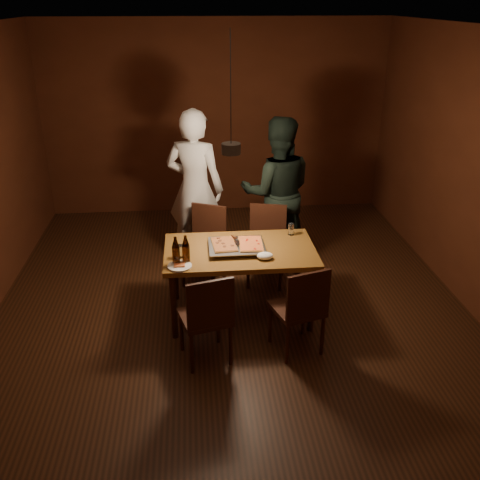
{
  "coord_description": "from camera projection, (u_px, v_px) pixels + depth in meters",
  "views": [
    {
      "loc": [
        -0.36,
        -4.86,
        3.04
      ],
      "look_at": [
        0.08,
        -0.09,
        0.85
      ],
      "focal_mm": 40.0,
      "sensor_mm": 36.0,
      "label": 1
    }
  ],
  "objects": [
    {
      "name": "beer_bottle_b",
      "position": [
        186.0,
        249.0,
        4.99
      ],
      "size": [
        0.07,
        0.07,
        0.27
      ],
      "color": "black",
      "rests_on": "dining_table"
    },
    {
      "name": "pizza_tray",
      "position": [
        237.0,
        247.0,
        5.3
      ],
      "size": [
        0.59,
        0.5,
        0.05
      ],
      "primitive_type": "cube",
      "rotation": [
        0.0,
        0.0,
        0.1
      ],
      "color": "silver",
      "rests_on": "dining_table"
    },
    {
      "name": "chair_far_left",
      "position": [
        206.0,
        237.0,
        6.1
      ],
      "size": [
        0.56,
        0.56,
        0.49
      ],
      "rotation": [
        0.0,
        0.0,
        2.71
      ],
      "color": "#38190F",
      "rests_on": "floor"
    },
    {
      "name": "chair_far_right",
      "position": [
        267.0,
        237.0,
        6.1
      ],
      "size": [
        0.51,
        0.51,
        0.49
      ],
      "rotation": [
        0.0,
        0.0,
        2.91
      ],
      "color": "#38190F",
      "rests_on": "floor"
    },
    {
      "name": "napkin",
      "position": [
        265.0,
        256.0,
        5.1
      ],
      "size": [
        0.16,
        0.12,
        0.07
      ],
      "primitive_type": "ellipsoid",
      "color": "white",
      "rests_on": "dining_table"
    },
    {
      "name": "spatula",
      "position": [
        238.0,
        243.0,
        5.3
      ],
      "size": [
        0.15,
        0.25,
        0.04
      ],
      "primitive_type": null,
      "rotation": [
        0.0,
        0.0,
        0.25
      ],
      "color": "silver",
      "rests_on": "pizza_tray"
    },
    {
      "name": "beer_bottle_a",
      "position": [
        176.0,
        251.0,
        4.97
      ],
      "size": [
        0.07,
        0.07,
        0.27
      ],
      "color": "black",
      "rests_on": "dining_table"
    },
    {
      "name": "chair_near_left",
      "position": [
        207.0,
        312.0,
        4.66
      ],
      "size": [
        0.51,
        0.51,
        0.49
      ],
      "rotation": [
        0.0,
        0.0,
        0.26
      ],
      "color": "#38190F",
      "rests_on": "floor"
    },
    {
      "name": "water_glass_left",
      "position": [
        180.0,
        251.0,
        5.13
      ],
      "size": [
        0.08,
        0.08,
        0.12
      ],
      "primitive_type": "cylinder",
      "color": "silver",
      "rests_on": "dining_table"
    },
    {
      "name": "diner_white",
      "position": [
        195.0,
        189.0,
        6.36
      ],
      "size": [
        0.81,
        0.67,
        1.91
      ],
      "primitive_type": "imported",
      "rotation": [
        0.0,
        0.0,
        2.8
      ],
      "color": "silver",
      "rests_on": "floor"
    },
    {
      "name": "room_shell",
      "position": [
        231.0,
        184.0,
        5.12
      ],
      "size": [
        6.0,
        6.0,
        6.0
      ],
      "color": "#3D1E10",
      "rests_on": "ground"
    },
    {
      "name": "water_glass_right",
      "position": [
        291.0,
        229.0,
        5.61
      ],
      "size": [
        0.06,
        0.06,
        0.13
      ],
      "primitive_type": "cylinder",
      "color": "silver",
      "rests_on": "dining_table"
    },
    {
      "name": "pizza_meat",
      "position": [
        224.0,
        244.0,
        5.28
      ],
      "size": [
        0.25,
        0.38,
        0.02
      ],
      "primitive_type": "cube",
      "rotation": [
        0.0,
        0.0,
        0.08
      ],
      "color": "maroon",
      "rests_on": "pizza_tray"
    },
    {
      "name": "diner_dark",
      "position": [
        277.0,
        192.0,
        6.38
      ],
      "size": [
        0.93,
        0.75,
        1.82
      ],
      "primitive_type": "imported",
      "rotation": [
        0.0,
        0.0,
        3.07
      ],
      "color": "black",
      "rests_on": "floor"
    },
    {
      "name": "dining_table",
      "position": [
        240.0,
        256.0,
        5.35
      ],
      "size": [
        1.5,
        0.9,
        0.75
      ],
      "color": "brown",
      "rests_on": "floor"
    },
    {
      "name": "pendant_lamp",
      "position": [
        231.0,
        148.0,
        4.97
      ],
      "size": [
        0.18,
        0.18,
        1.1
      ],
      "color": "black",
      "rests_on": "ceiling"
    },
    {
      "name": "plate_slice",
      "position": [
        180.0,
        266.0,
        4.96
      ],
      "size": [
        0.23,
        0.23,
        0.03
      ],
      "color": "white",
      "rests_on": "dining_table"
    },
    {
      "name": "pizza_cheese",
      "position": [
        251.0,
        244.0,
        5.3
      ],
      "size": [
        0.24,
        0.38,
        0.02
      ],
      "primitive_type": "cube",
      "rotation": [
        0.0,
        0.0,
        -0.03
      ],
      "color": "gold",
      "rests_on": "pizza_tray"
    },
    {
      "name": "chair_near_right",
      "position": [
        302.0,
        303.0,
        4.79
      ],
      "size": [
        0.53,
        0.53,
        0.49
      ],
      "rotation": [
        0.0,
        0.0,
        0.3
      ],
      "color": "#38190F",
      "rests_on": "floor"
    }
  ]
}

